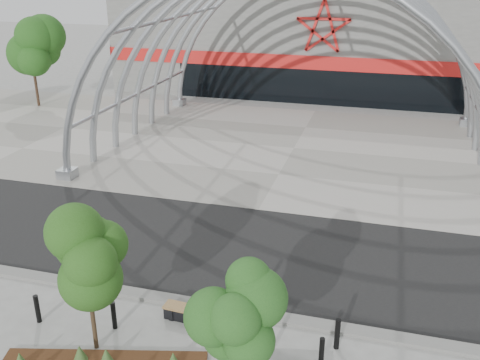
{
  "coord_description": "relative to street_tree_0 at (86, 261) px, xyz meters",
  "views": [
    {
      "loc": [
        4.85,
        -13.34,
        10.0
      ],
      "look_at": [
        0.0,
        4.0,
        2.6
      ],
      "focal_mm": 40.0,
      "sensor_mm": 36.0,
      "label": 1
    }
  ],
  "objects": [
    {
      "name": "bg_tree_0",
      "position": [
        -17.75,
        22.84,
        1.85
      ],
      "size": [
        3.0,
        3.0,
        6.45
      ],
      "color": "black",
      "rests_on": "ground"
    },
    {
      "name": "bollard_4",
      "position": [
        6.45,
        1.78,
        -2.32
      ],
      "size": [
        0.15,
        0.15,
        0.95
      ],
      "primitive_type": "cylinder",
      "color": "black",
      "rests_on": "ground"
    },
    {
      "name": "bollard_1",
      "position": [
        0.09,
        0.91,
        -2.34
      ],
      "size": [
        0.14,
        0.14,
        0.9
      ],
      "primitive_type": "cylinder",
      "color": "black",
      "rests_on": "ground"
    },
    {
      "name": "forecourt",
      "position": [
        2.25,
        18.34,
        -2.77
      ],
      "size": [
        60.0,
        17.0,
        0.04
      ],
      "primitive_type": "cube",
      "color": "gray",
      "rests_on": "ground"
    },
    {
      "name": "bollard_2",
      "position": [
        3.71,
        3.15,
        -2.31
      ],
      "size": [
        0.15,
        0.15,
        0.96
      ],
      "primitive_type": "cylinder",
      "color": "black",
      "rests_on": "ground"
    },
    {
      "name": "ground",
      "position": [
        2.25,
        2.84,
        -2.79
      ],
      "size": [
        140.0,
        140.0,
        0.0
      ],
      "primitive_type": "plane",
      "color": "gray",
      "rests_on": "ground"
    },
    {
      "name": "arena_building",
      "position": [
        2.25,
        36.29,
        1.2
      ],
      "size": [
        34.0,
        15.24,
        8.0
      ],
      "color": "slate",
      "rests_on": "ground"
    },
    {
      "name": "road",
      "position": [
        2.25,
        6.34,
        -2.78
      ],
      "size": [
        140.0,
        7.0,
        0.02
      ],
      "primitive_type": "cube",
      "color": "black",
      "rests_on": "ground"
    },
    {
      "name": "bollard_0",
      "position": [
        -2.23,
        0.57,
        -2.33
      ],
      "size": [
        0.15,
        0.15,
        0.92
      ],
      "primitive_type": "cylinder",
      "color": "black",
      "rests_on": "ground"
    },
    {
      "name": "vault_canopy",
      "position": [
        2.25,
        18.34,
        -2.77
      ],
      "size": [
        20.8,
        15.8,
        20.36
      ],
      "color": "#9EA2A8",
      "rests_on": "ground"
    },
    {
      "name": "street_tree_1",
      "position": [
        4.44,
        -1.21,
        -0.05
      ],
      "size": [
        1.61,
        1.61,
        3.81
      ],
      "color": "black",
      "rests_on": "ground"
    },
    {
      "name": "street_tree_0",
      "position": [
        0.0,
        0.0,
        0.0
      ],
      "size": [
        1.7,
        1.7,
        3.88
      ],
      "color": "#342918",
      "rests_on": "ground"
    },
    {
      "name": "bench_0",
      "position": [
        2.33,
        1.82,
        -2.58
      ],
      "size": [
        2.11,
        0.6,
        0.44
      ],
      "color": "black",
      "rests_on": "ground"
    },
    {
      "name": "kerb",
      "position": [
        2.25,
        2.59,
        -2.73
      ],
      "size": [
        60.0,
        0.5,
        0.12
      ],
      "primitive_type": "cube",
      "color": "slate",
      "rests_on": "ground"
    },
    {
      "name": "bollard_3",
      "position": [
        6.13,
        0.97,
        -2.35
      ],
      "size": [
        0.14,
        0.14,
        0.88
      ],
      "primitive_type": "cylinder",
      "color": "black",
      "rests_on": "ground"
    }
  ]
}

